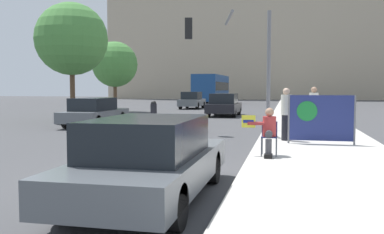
# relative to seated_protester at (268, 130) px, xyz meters

# --- Properties ---
(ground_plane) EXTENTS (160.00, 160.00, 0.00)m
(ground_plane) POSITION_rel_seated_protester_xyz_m (-2.30, -2.45, -0.80)
(ground_plane) COLOR #444447
(sidewalk_curb) EXTENTS (3.87, 90.00, 0.14)m
(sidewalk_curb) POSITION_rel_seated_protester_xyz_m (1.43, 12.55, -0.73)
(sidewalk_curb) COLOR beige
(sidewalk_curb) RESTS_ON ground_plane
(building_backdrop_far) EXTENTS (52.00, 12.00, 34.44)m
(building_backdrop_far) POSITION_rel_seated_protester_xyz_m (-4.30, 65.27, 16.42)
(building_backdrop_far) COLOR tan
(building_backdrop_far) RESTS_ON ground_plane
(seated_protester) EXTENTS (0.91, 0.77, 1.23)m
(seated_protester) POSITION_rel_seated_protester_xyz_m (0.00, 0.00, 0.00)
(seated_protester) COLOR #474C56
(seated_protester) RESTS_ON sidewalk_curb
(jogger_on_sidewalk) EXTENTS (0.34, 0.34, 1.74)m
(jogger_on_sidewalk) POSITION_rel_seated_protester_xyz_m (0.43, 3.41, 0.23)
(jogger_on_sidewalk) COLOR black
(jogger_on_sidewalk) RESTS_ON sidewalk_curb
(pedestrian_behind) EXTENTS (0.34, 0.34, 1.78)m
(pedestrian_behind) POSITION_rel_seated_protester_xyz_m (1.47, 6.07, 0.25)
(pedestrian_behind) COLOR #424247
(pedestrian_behind) RESTS_ON sidewalk_curb
(protest_banner) EXTENTS (2.03, 0.06, 1.52)m
(protest_banner) POSITION_rel_seated_protester_xyz_m (1.49, 2.71, 0.14)
(protest_banner) COLOR slate
(protest_banner) RESTS_ON sidewalk_curb
(traffic_light_pole) EXTENTS (3.47, 3.23, 4.88)m
(traffic_light_pole) POSITION_rel_seated_protester_xyz_m (-1.62, 6.52, 2.69)
(traffic_light_pole) COLOR slate
(traffic_light_pole) RESTS_ON sidewalk_curb
(parked_car_curbside) EXTENTS (1.81, 4.64, 1.39)m
(parked_car_curbside) POSITION_rel_seated_protester_xyz_m (-1.75, -4.35, -0.10)
(parked_car_curbside) COLOR #565B60
(parked_car_curbside) RESTS_ON ground_plane
(car_on_road_nearest) EXTENTS (1.75, 4.71, 1.39)m
(car_on_road_nearest) POSITION_rel_seated_protester_xyz_m (-8.81, 8.43, -0.10)
(car_on_road_nearest) COLOR #565B60
(car_on_road_nearest) RESTS_ON ground_plane
(car_on_road_midblock) EXTENTS (1.89, 4.49, 1.51)m
(car_on_road_midblock) POSITION_rel_seated_protester_xyz_m (-3.65, 17.42, -0.05)
(car_on_road_midblock) COLOR black
(car_on_road_midblock) RESTS_ON ground_plane
(car_on_road_distant) EXTENTS (1.75, 4.24, 1.54)m
(car_on_road_distant) POSITION_rel_seated_protester_xyz_m (-8.00, 26.91, -0.04)
(car_on_road_distant) COLOR #565B60
(car_on_road_distant) RESTS_ON ground_plane
(city_bus_on_road) EXTENTS (2.62, 10.60, 3.35)m
(city_bus_on_road) POSITION_rel_seated_protester_xyz_m (-8.10, 37.95, 1.12)
(city_bus_on_road) COLOR navy
(city_bus_on_road) RESTS_ON ground_plane
(motorcycle_on_road) EXTENTS (0.28, 2.16, 1.32)m
(motorcycle_on_road) POSITION_rel_seated_protester_xyz_m (-5.29, 7.00, -0.24)
(motorcycle_on_road) COLOR silver
(motorcycle_on_road) RESTS_ON ground_plane
(street_tree_near_curb) EXTENTS (4.07, 4.07, 6.66)m
(street_tree_near_curb) POSITION_rel_seated_protester_xyz_m (-11.42, 11.13, 3.82)
(street_tree_near_curb) COLOR brown
(street_tree_near_curb) RESTS_ON ground_plane
(street_tree_midblock) EXTENTS (3.56, 3.56, 5.52)m
(street_tree_midblock) POSITION_rel_seated_protester_xyz_m (-12.76, 20.49, 2.93)
(street_tree_midblock) COLOR brown
(street_tree_midblock) RESTS_ON ground_plane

